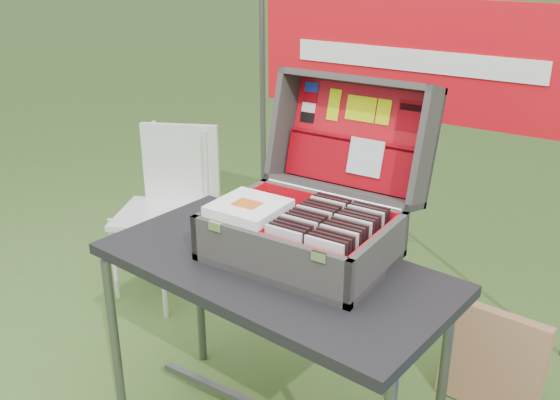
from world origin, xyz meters
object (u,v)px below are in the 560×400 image
Objects in this scene: cardboard_box at (492,361)px; chair at (158,217)px; suitcase at (310,177)px; table at (273,357)px.

chair is at bearing -172.73° from cardboard_box.
suitcase is at bearing -133.63° from cardboard_box.
chair is at bearing 159.38° from suitcase.
suitcase is 0.67× the size of chair.
table is 0.69m from suitcase.
cardboard_box is (0.64, 0.66, -0.17)m from table.
chair is (-1.12, 0.59, 0.07)m from table.
suitcase is 1.42× the size of cardboard_box.
table is at bearing -110.79° from suitcase.
table is 0.93m from cardboard_box.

